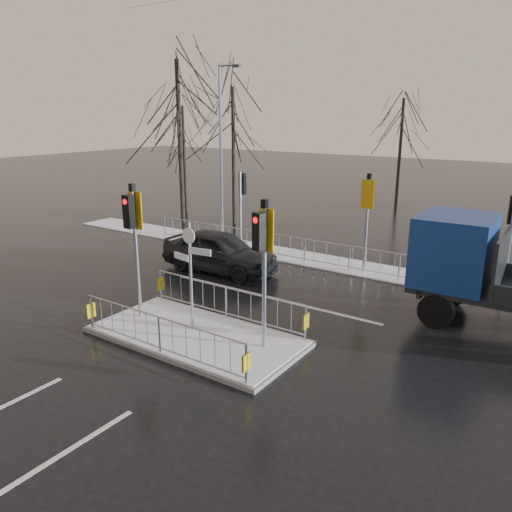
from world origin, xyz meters
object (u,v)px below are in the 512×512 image
Objects in this scene: street_lamp_left at (222,147)px; traffic_island at (196,325)px; car_far_lane at (219,251)px; flatbed_truck at (488,269)px.

traffic_island is at bearing -55.93° from street_lamp_left.
traffic_island is at bearing -149.35° from car_far_lane.
car_far_lane is at bearing -53.68° from street_lamp_left.
street_lamp_left is (-3.16, 4.30, 3.68)m from car_far_lane.
flatbed_truck reaches higher than car_far_lane.
traffic_island is 1.26× the size of car_far_lane.
flatbed_truck is at bearing 41.40° from traffic_island.
car_far_lane is 6.48m from street_lamp_left.
traffic_island reaches higher than flatbed_truck.
traffic_island is 8.57m from flatbed_truck.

